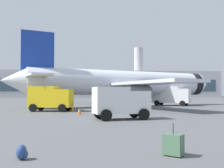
{
  "coord_description": "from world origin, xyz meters",
  "views": [
    {
      "loc": [
        0.04,
        -2.48,
        2.15
      ],
      "look_at": [
        2.28,
        23.16,
        3.0
      ],
      "focal_mm": 42.27,
      "sensor_mm": 36.0,
      "label": 1
    }
  ],
  "objects": [
    {
      "name": "traveller_backpack",
      "position": [
        -2.09,
        6.24,
        0.23
      ],
      "size": [
        0.36,
        0.4,
        0.48
      ],
      "color": "navy",
      "rests_on": "ground"
    },
    {
      "name": "fuel_truck",
      "position": [
        13.6,
        40.36,
        1.77
      ],
      "size": [
        6.36,
        5.21,
        3.2
      ],
      "color": "white",
      "rests_on": "ground"
    },
    {
      "name": "safety_cone_outer",
      "position": [
        5.01,
        45.5,
        0.34
      ],
      "size": [
        0.44,
        0.44,
        0.69
      ],
      "color": "#F2590C",
      "rests_on": "ground"
    },
    {
      "name": "safety_cone_mid",
      "position": [
        -5.17,
        42.44,
        0.4
      ],
      "size": [
        0.44,
        0.44,
        0.82
      ],
      "color": "#F2590C",
      "rests_on": "ground"
    },
    {
      "name": "airplane_at_gate",
      "position": [
        5.47,
        38.51,
        3.66
      ],
      "size": [
        34.46,
        31.57,
        10.5
      ],
      "color": "silver",
      "rests_on": "ground"
    },
    {
      "name": "service_truck",
      "position": [
        -4.41,
        28.5,
        1.61
      ],
      "size": [
        5.14,
        3.33,
        2.9
      ],
      "color": "yellow",
      "rests_on": "ground"
    },
    {
      "name": "cargo_van",
      "position": [
        2.55,
        18.64,
        1.45
      ],
      "size": [
        4.71,
        3.07,
        2.6
      ],
      "color": "white",
      "rests_on": "ground"
    },
    {
      "name": "terminal_building",
      "position": [
        6.58,
        124.2,
        6.16
      ],
      "size": [
        109.26,
        19.8,
        24.12
      ],
      "color": "#B2B2B7",
      "rests_on": "ground"
    },
    {
      "name": "safety_cone_far",
      "position": [
        -1.91,
        28.21,
        0.41
      ],
      "size": [
        0.44,
        0.44,
        0.83
      ],
      "color": "#F2590C",
      "rests_on": "ground"
    },
    {
      "name": "rolling_suitcase",
      "position": [
        2.9,
        6.31,
        0.39
      ],
      "size": [
        0.74,
        0.73,
        1.1
      ],
      "color": "#476B4C",
      "rests_on": "ground"
    },
    {
      "name": "safety_cone_near",
      "position": [
        -0.9,
        23.96,
        0.3
      ],
      "size": [
        0.44,
        0.44,
        0.6
      ],
      "color": "#F2590C",
      "rests_on": "ground"
    }
  ]
}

